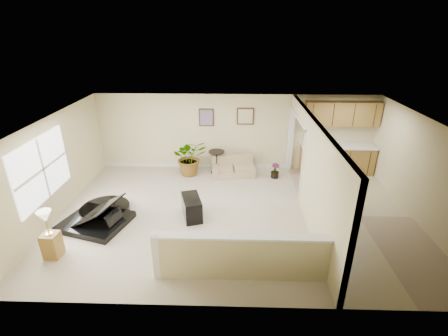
{
  "coord_description": "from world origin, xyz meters",
  "views": [
    {
      "loc": [
        -0.07,
        -7.18,
        4.51
      ],
      "look_at": [
        -0.31,
        0.4,
        1.13
      ],
      "focal_mm": 26.0,
      "sensor_mm": 36.0,
      "label": 1
    }
  ],
  "objects_px": {
    "piano": "(93,201)",
    "palm_plant": "(190,157)",
    "small_plant": "(275,172)",
    "lamp_stand": "(50,238)",
    "loveseat": "(233,166)",
    "piano_bench": "(192,207)",
    "accent_table": "(217,159)"
  },
  "relations": [
    {
      "from": "piano",
      "to": "palm_plant",
      "type": "distance_m",
      "value": 3.48
    },
    {
      "from": "palm_plant",
      "to": "piano",
      "type": "bearing_deg",
      "value": -124.92
    },
    {
      "from": "small_plant",
      "to": "lamp_stand",
      "type": "relative_size",
      "value": 0.44
    },
    {
      "from": "loveseat",
      "to": "small_plant",
      "type": "xyz_separation_m",
      "value": [
        1.33,
        -0.21,
        -0.09
      ]
    },
    {
      "from": "piano",
      "to": "piano_bench",
      "type": "distance_m",
      "value": 2.38
    },
    {
      "from": "loveseat",
      "to": "accent_table",
      "type": "bearing_deg",
      "value": 162.99
    },
    {
      "from": "accent_table",
      "to": "small_plant",
      "type": "height_order",
      "value": "accent_table"
    },
    {
      "from": "piano_bench",
      "to": "small_plant",
      "type": "relative_size",
      "value": 1.71
    },
    {
      "from": "loveseat",
      "to": "palm_plant",
      "type": "relative_size",
      "value": 1.11
    },
    {
      "from": "piano",
      "to": "small_plant",
      "type": "height_order",
      "value": "piano"
    },
    {
      "from": "accent_table",
      "to": "lamp_stand",
      "type": "distance_m",
      "value": 5.38
    },
    {
      "from": "piano",
      "to": "small_plant",
      "type": "bearing_deg",
      "value": 46.06
    },
    {
      "from": "piano",
      "to": "lamp_stand",
      "type": "height_order",
      "value": "piano"
    },
    {
      "from": "piano_bench",
      "to": "palm_plant",
      "type": "relative_size",
      "value": 0.64
    },
    {
      "from": "lamp_stand",
      "to": "piano_bench",
      "type": "bearing_deg",
      "value": 30.47
    },
    {
      "from": "piano_bench",
      "to": "palm_plant",
      "type": "height_order",
      "value": "palm_plant"
    },
    {
      "from": "loveseat",
      "to": "palm_plant",
      "type": "xyz_separation_m",
      "value": [
        -1.39,
        -0.02,
        0.29
      ]
    },
    {
      "from": "palm_plant",
      "to": "small_plant",
      "type": "relative_size",
      "value": 2.69
    },
    {
      "from": "piano",
      "to": "small_plant",
      "type": "distance_m",
      "value": 5.43
    },
    {
      "from": "piano_bench",
      "to": "lamp_stand",
      "type": "distance_m",
      "value": 3.18
    },
    {
      "from": "palm_plant",
      "to": "small_plant",
      "type": "height_order",
      "value": "palm_plant"
    },
    {
      "from": "loveseat",
      "to": "small_plant",
      "type": "distance_m",
      "value": 1.35
    },
    {
      "from": "palm_plant",
      "to": "lamp_stand",
      "type": "distance_m",
      "value": 4.81
    },
    {
      "from": "loveseat",
      "to": "palm_plant",
      "type": "height_order",
      "value": "palm_plant"
    },
    {
      "from": "piano",
      "to": "accent_table",
      "type": "bearing_deg",
      "value": 62.94
    },
    {
      "from": "palm_plant",
      "to": "small_plant",
      "type": "xyz_separation_m",
      "value": [
        2.72,
        -0.19,
        -0.38
      ]
    },
    {
      "from": "piano_bench",
      "to": "small_plant",
      "type": "height_order",
      "value": "piano_bench"
    },
    {
      "from": "piano_bench",
      "to": "accent_table",
      "type": "distance_m",
      "value": 2.75
    },
    {
      "from": "piano",
      "to": "accent_table",
      "type": "height_order",
      "value": "piano"
    },
    {
      "from": "small_plant",
      "to": "lamp_stand",
      "type": "xyz_separation_m",
      "value": [
        -5.1,
        -3.99,
        0.26
      ]
    },
    {
      "from": "piano_bench",
      "to": "palm_plant",
      "type": "distance_m",
      "value": 2.61
    },
    {
      "from": "piano",
      "to": "piano_bench",
      "type": "height_order",
      "value": "piano"
    }
  ]
}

